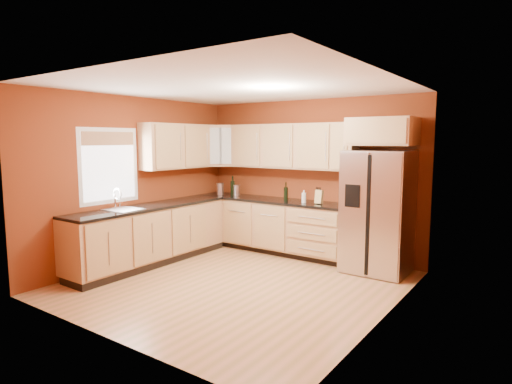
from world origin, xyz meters
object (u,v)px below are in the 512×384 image
wine_bottle_a (233,185)px  refrigerator (378,212)px  canister_left (237,190)px  knife_block (319,197)px  soap_dispenser (304,197)px

wine_bottle_a → refrigerator: bearing=-2.0°
canister_left → knife_block: 1.70m
canister_left → wine_bottle_a: bearing=-172.0°
wine_bottle_a → soap_dispenser: size_ratio=1.73×
refrigerator → knife_block: size_ratio=8.22×
canister_left → knife_block: size_ratio=0.89×
knife_block → soap_dispenser: bearing=-172.5°
canister_left → knife_block: knife_block is taller
refrigerator → knife_block: bearing=177.1°
soap_dispenser → canister_left: bearing=175.2°
knife_block → soap_dispenser: (-0.24, -0.06, -0.01)m
soap_dispenser → wine_bottle_a: bearing=175.9°
refrigerator → wine_bottle_a: (-2.76, 0.10, 0.21)m
knife_block → soap_dispenser: knife_block is taller
refrigerator → knife_block: 0.99m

